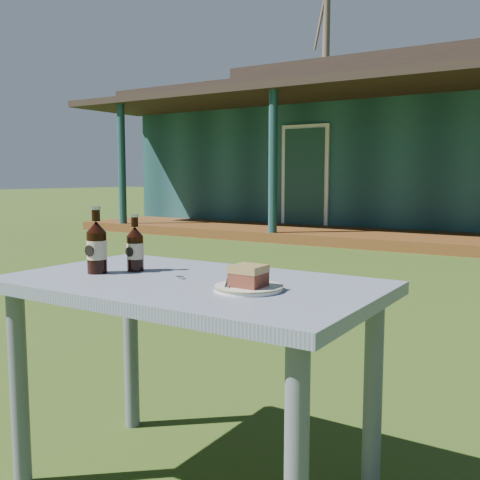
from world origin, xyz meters
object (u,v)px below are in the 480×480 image
Objects in this scene: cafe_table at (190,311)px; cola_bottle_near at (135,248)px; plate at (248,288)px; cola_bottle_far at (97,247)px; cake_slice at (248,276)px.

cola_bottle_near reaches higher than cafe_table.
cola_bottle_far is at bearing -177.26° from plate.
cola_bottle_near is (-0.51, 0.08, 0.07)m from plate.
plate is 0.04m from cake_slice.
cola_bottle_far reaches higher than cafe_table.
cafe_table is 0.40m from cola_bottle_far.
cake_slice is at bearing -11.09° from cafe_table.
cake_slice is 0.46× the size of cola_bottle_near.
cafe_table is 5.88× the size of plate.
cola_bottle_far is at bearing -125.44° from cola_bottle_near.
cola_bottle_near is 0.13m from cola_bottle_far.
cafe_table is at bearing 168.91° from cake_slice.
plate is at bearing -9.22° from cafe_table.
cafe_table is 0.29m from cake_slice.
cafe_table is at bearing -8.28° from cola_bottle_near.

